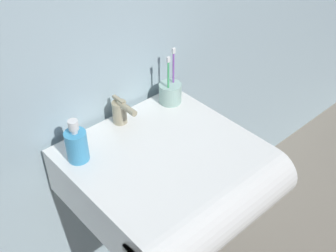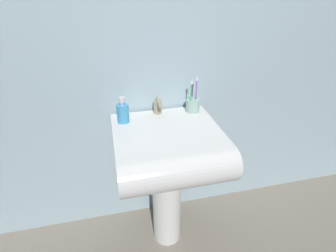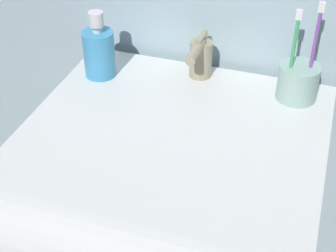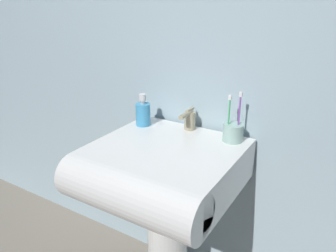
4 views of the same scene
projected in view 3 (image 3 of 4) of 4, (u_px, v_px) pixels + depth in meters
sink_basin at (164, 184)px, 1.01m from camera, size 0.58×0.60×0.18m
faucet at (200, 57)px, 1.13m from camera, size 0.05×0.12×0.10m
toothbrush_cup at (298, 81)px, 1.07m from camera, size 0.08×0.08×0.22m
soap_bottle at (99, 52)px, 1.14m from camera, size 0.07×0.07×0.15m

